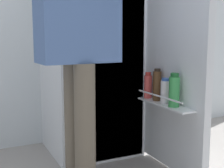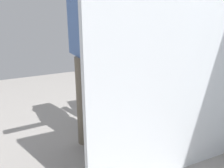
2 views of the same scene
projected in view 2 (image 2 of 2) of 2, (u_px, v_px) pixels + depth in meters
name	position (u px, v px, depth m)	size (l,w,h in m)	color
ground_plane	(121.00, 156.00, 2.00)	(5.40, 5.40, 0.00)	gray
kitchen_wall	(224.00, 5.00, 1.99)	(4.40, 0.10, 2.42)	silver
refrigerator	(181.00, 54.00, 1.91)	(0.73, 1.33, 1.67)	silver
person	(90.00, 36.00, 1.92)	(0.57, 0.74, 1.62)	#665B4C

